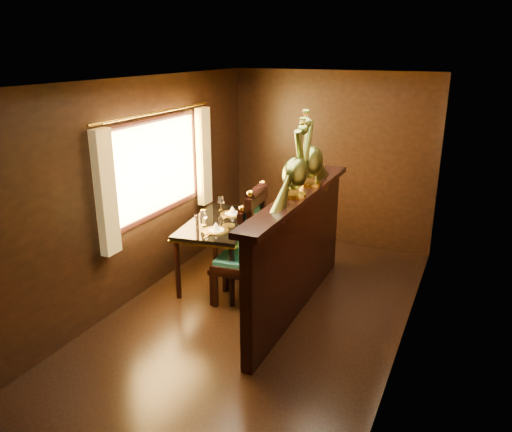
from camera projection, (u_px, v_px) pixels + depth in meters
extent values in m
plane|color=black|center=(259.00, 315.00, 5.49)|extent=(5.00, 5.00, 0.00)
cube|color=black|center=(331.00, 159.00, 7.24)|extent=(3.00, 0.04, 2.50)
cube|color=black|center=(85.00, 324.00, 2.94)|extent=(3.00, 0.04, 2.50)
cube|color=black|center=(140.00, 190.00, 5.68)|extent=(0.04, 5.00, 2.50)
cube|color=black|center=(411.00, 228.00, 4.49)|extent=(0.04, 5.00, 2.50)
cube|color=beige|center=(260.00, 80.00, 4.69)|extent=(3.00, 5.00, 0.04)
cube|color=#FFC672|center=(155.00, 168.00, 5.87)|extent=(0.01, 1.70, 1.05)
cube|color=yellow|center=(106.00, 193.00, 5.02)|extent=(0.10, 0.22, 1.30)
cube|color=yellow|center=(204.00, 157.00, 6.69)|extent=(0.10, 0.22, 1.30)
cylinder|color=gold|center=(157.00, 112.00, 5.64)|extent=(0.03, 2.20, 0.03)
cube|color=black|center=(298.00, 256.00, 5.41)|extent=(0.12, 2.60, 1.30)
cube|color=#373719|center=(293.00, 250.00, 5.42)|extent=(0.02, 2.20, 0.95)
cube|color=black|center=(300.00, 196.00, 5.19)|extent=(0.26, 2.70, 0.06)
cube|color=black|center=(222.00, 223.00, 6.07)|extent=(0.96, 1.40, 0.04)
cube|color=gold|center=(222.00, 225.00, 6.08)|extent=(0.98, 1.43, 0.02)
cylinder|color=black|center=(178.00, 270.00, 5.75)|extent=(0.06, 0.06, 0.72)
cylinder|color=black|center=(232.00, 277.00, 5.58)|extent=(0.06, 0.06, 0.72)
cylinder|color=black|center=(215.00, 235.00, 6.83)|extent=(0.06, 0.06, 0.72)
cylinder|color=black|center=(261.00, 240.00, 6.65)|extent=(0.06, 0.06, 0.72)
cylinder|color=gold|center=(216.00, 230.00, 5.76)|extent=(0.30, 0.30, 0.01)
cone|color=white|center=(216.00, 226.00, 5.74)|extent=(0.11, 0.11, 0.10)
cylinder|color=gold|center=(232.00, 214.00, 6.33)|extent=(0.30, 0.30, 0.01)
cone|color=white|center=(232.00, 210.00, 6.31)|extent=(0.11, 0.11, 0.10)
cylinder|color=silver|center=(196.00, 218.00, 6.11)|extent=(0.03, 0.03, 0.06)
cylinder|color=silver|center=(201.00, 216.00, 6.16)|extent=(0.03, 0.03, 0.06)
cube|color=black|center=(239.00, 263.00, 5.64)|extent=(0.55, 0.55, 0.06)
cube|color=#14555B|center=(239.00, 259.00, 5.63)|extent=(0.49, 0.49, 0.05)
cube|color=#14555B|center=(257.00, 231.00, 5.44)|extent=(0.08, 0.39, 0.64)
cube|color=black|center=(215.00, 289.00, 5.60)|extent=(0.05, 0.05, 0.44)
cube|color=black|center=(250.00, 294.00, 5.48)|extent=(0.05, 0.05, 0.44)
cube|color=black|center=(229.00, 274.00, 5.97)|extent=(0.05, 0.05, 0.44)
cube|color=black|center=(261.00, 279.00, 5.85)|extent=(0.05, 0.05, 0.44)
sphere|color=gold|center=(250.00, 194.00, 5.10)|extent=(0.08, 0.08, 0.08)
sphere|color=gold|center=(263.00, 184.00, 5.47)|extent=(0.08, 0.08, 0.08)
cube|color=black|center=(233.00, 268.00, 5.67)|extent=(0.47, 0.47, 0.06)
cube|color=#14555B|center=(233.00, 264.00, 5.65)|extent=(0.42, 0.42, 0.05)
cube|color=#14555B|center=(248.00, 240.00, 5.49)|extent=(0.06, 0.34, 0.56)
cube|color=black|center=(212.00, 290.00, 5.64)|extent=(0.05, 0.05, 0.39)
cube|color=black|center=(242.00, 295.00, 5.52)|extent=(0.05, 0.05, 0.39)
cube|color=black|center=(225.00, 277.00, 5.96)|extent=(0.05, 0.05, 0.39)
cube|color=black|center=(253.00, 281.00, 5.84)|extent=(0.05, 0.05, 0.39)
sphere|color=gold|center=(242.00, 208.00, 5.19)|extent=(0.07, 0.07, 0.07)
sphere|color=gold|center=(254.00, 199.00, 5.51)|extent=(0.07, 0.07, 0.07)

